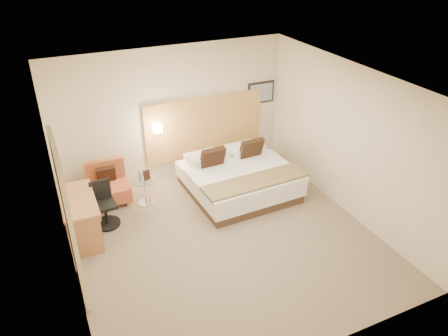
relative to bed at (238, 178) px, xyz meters
name	(u,v)px	position (x,y,z in m)	size (l,w,h in m)	color
floor	(224,239)	(-0.88, -1.24, -0.32)	(4.80, 5.00, 0.02)	#7A6852
ceiling	(224,83)	(-0.88, -1.24, 2.40)	(4.80, 5.00, 0.02)	white
wall_back	(171,113)	(-0.88, 1.27, 1.04)	(4.80, 0.02, 2.70)	beige
wall_front	(320,270)	(-0.88, -3.75, 1.04)	(4.80, 0.02, 2.70)	beige
wall_left	(61,205)	(-3.29, -1.24, 1.04)	(0.02, 5.00, 2.70)	beige
wall_right	(349,141)	(1.53, -1.24, 1.04)	(0.02, 5.00, 2.70)	beige
headboard_panel	(205,127)	(-0.18, 1.23, 0.64)	(2.60, 0.04, 1.30)	tan
art_frame	(261,93)	(1.14, 1.24, 1.19)	(0.62, 0.03, 0.47)	black
art_canvas	(261,93)	(1.14, 1.22, 1.19)	(0.54, 0.01, 0.39)	#768EA3
lamp_arm	(157,127)	(-1.23, 1.18, 0.84)	(0.02, 0.02, 0.12)	silver
lamp_shade	(158,128)	(-1.23, 1.12, 0.84)	(0.15, 0.15, 0.15)	#FFEDC6
curtain	(69,222)	(-3.24, -1.49, 0.91)	(0.06, 0.90, 2.42)	beige
bottle_a	(140,176)	(-1.84, 0.38, 0.29)	(0.05, 0.05, 0.18)	#8397CB
bottle_b	(140,175)	(-1.83, 0.41, 0.29)	(0.05, 0.05, 0.18)	#8BA7D8
menu_folder	(147,175)	(-1.72, 0.36, 0.30)	(0.12, 0.05, 0.20)	#331D15
bed	(238,178)	(0.00, 0.00, 0.00)	(2.03, 1.97, 0.96)	#443122
lounge_chair	(109,186)	(-2.38, 0.75, 0.00)	(0.75, 0.66, 0.77)	#A38A4D
side_table	(145,190)	(-1.78, 0.37, -0.03)	(0.59, 0.59, 0.51)	silver
desk	(80,207)	(-2.99, -0.18, 0.28)	(0.57, 1.21, 0.75)	#C17E4B
desk_chair	(104,208)	(-2.60, 0.02, 0.03)	(0.49, 0.49, 0.82)	black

